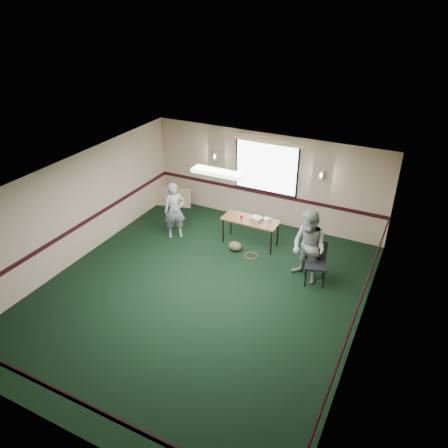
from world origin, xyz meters
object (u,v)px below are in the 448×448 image
at_px(folding_table, 251,221).
at_px(conference_chair, 316,259).
at_px(person_left, 175,211).
at_px(person_right, 309,247).
at_px(projector, 257,219).

bearing_deg(folding_table, conference_chair, -21.81).
distance_m(person_left, person_right, 3.93).
relative_size(conference_chair, person_right, 0.55).
relative_size(folding_table, person_left, 0.95).
height_order(folding_table, person_right, person_right).
bearing_deg(projector, person_left, -153.49).
xyz_separation_m(folding_table, person_left, (-2.06, -0.52, 0.09)).
bearing_deg(projector, person_right, -15.97).
xyz_separation_m(projector, person_right, (1.70, -0.92, 0.10)).
height_order(projector, person_left, person_left).
bearing_deg(projector, conference_chair, -11.78).
height_order(projector, conference_chair, conference_chair).
bearing_deg(person_left, folding_table, -25.47).
distance_m(projector, conference_chair, 2.07).
xyz_separation_m(folding_table, projector, (0.16, 0.03, 0.10)).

